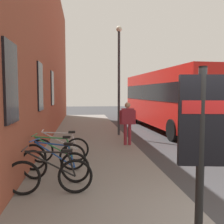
% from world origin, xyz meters
% --- Properties ---
extents(ground, '(60.00, 60.00, 0.00)m').
position_xyz_m(ground, '(6.00, -1.00, 0.00)').
color(ground, '#38383A').
extents(sidewalk_pavement, '(24.00, 3.50, 0.12)m').
position_xyz_m(sidewalk_pavement, '(8.00, 1.75, 0.06)').
color(sidewalk_pavement, gray).
rests_on(sidewalk_pavement, ground).
extents(station_facade, '(22.00, 0.65, 8.64)m').
position_xyz_m(station_facade, '(8.99, 3.80, 4.32)').
color(station_facade, brown).
rests_on(station_facade, ground).
extents(bicycle_beside_lamp, '(0.48, 1.77, 0.97)m').
position_xyz_m(bicycle_beside_lamp, '(1.98, 2.77, 0.51)').
color(bicycle_beside_lamp, black).
rests_on(bicycle_beside_lamp, sidewalk_pavement).
extents(bicycle_mid_rack, '(0.71, 1.69, 0.97)m').
position_xyz_m(bicycle_mid_rack, '(2.75, 2.76, 0.51)').
color(bicycle_mid_rack, black).
rests_on(bicycle_mid_rack, sidewalk_pavement).
extents(bicycle_by_door, '(0.48, 1.77, 0.97)m').
position_xyz_m(bicycle_by_door, '(3.58, 2.87, 0.51)').
color(bicycle_by_door, black).
rests_on(bicycle_by_door, sidewalk_pavement).
extents(bicycle_nearest_sign, '(0.48, 1.77, 0.97)m').
position_xyz_m(bicycle_nearest_sign, '(4.38, 2.77, 0.51)').
color(bicycle_nearest_sign, black).
rests_on(bicycle_nearest_sign, sidewalk_pavement).
extents(transit_info_sign, '(0.17, 0.56, 2.40)m').
position_xyz_m(transit_info_sign, '(-0.28, 0.67, 1.72)').
color(transit_info_sign, black).
rests_on(transit_info_sign, sidewalk_pavement).
extents(city_bus, '(10.61, 3.04, 3.35)m').
position_xyz_m(city_bus, '(11.05, -3.00, 1.92)').
color(city_bus, red).
rests_on(city_bus, ground).
extents(pedestrian_by_facade, '(0.31, 0.64, 1.69)m').
position_xyz_m(pedestrian_by_facade, '(6.54, 0.31, 1.15)').
color(pedestrian_by_facade, maroon).
rests_on(pedestrian_by_facade, sidewalk_pavement).
extents(street_lamp, '(0.28, 0.28, 5.24)m').
position_xyz_m(street_lamp, '(8.91, 0.30, 3.22)').
color(street_lamp, '#333338').
rests_on(street_lamp, sidewalk_pavement).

